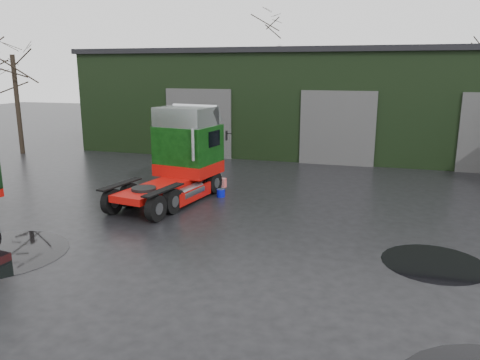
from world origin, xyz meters
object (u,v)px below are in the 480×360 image
at_px(warehouse, 347,100).
at_px(tree_left, 15,84).
at_px(hero_tractor, 166,157).
at_px(tree_back_b, 458,86).
at_px(tree_back_a, 264,73).
at_px(wash_bucket, 221,193).

bearing_deg(warehouse, tree_left, -157.17).
xyz_separation_m(warehouse, hero_tractor, (-5.62, -15.50, -1.32)).
height_order(tree_left, tree_back_b, tree_left).
relative_size(tree_back_a, tree_back_b, 1.27).
bearing_deg(tree_back_b, wash_bucket, -116.34).
bearing_deg(tree_back_b, tree_back_a, 180.00).
bearing_deg(warehouse, wash_bucket, -105.52).
bearing_deg(tree_back_a, hero_tractor, -84.67).
distance_m(hero_tractor, tree_left, 15.53).
height_order(warehouse, tree_back_a, tree_back_a).
height_order(warehouse, tree_back_b, tree_back_b).
distance_m(warehouse, tree_left, 20.64).
bearing_deg(tree_back_a, wash_bucket, -80.32).
relative_size(hero_tractor, tree_left, 0.70).
height_order(warehouse, wash_bucket, warehouse).
distance_m(warehouse, tree_back_b, 12.82).
bearing_deg(hero_tractor, tree_back_b, 71.04).
distance_m(wash_bucket, tree_left, 16.77).
bearing_deg(tree_back_b, warehouse, -128.66).
height_order(tree_left, tree_back_a, tree_back_a).
bearing_deg(wash_bucket, tree_back_b, 63.66).
bearing_deg(tree_back_a, tree_back_b, 0.00).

